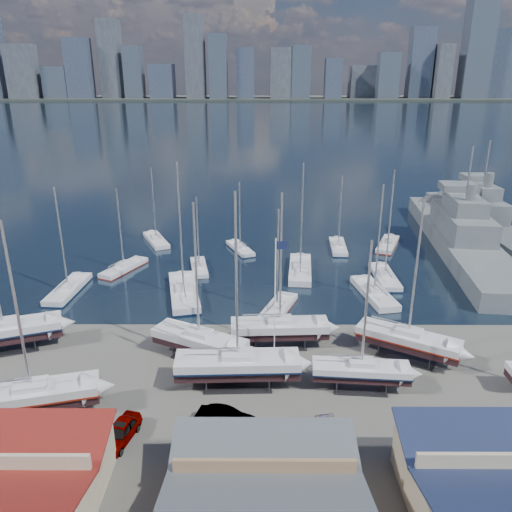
{
  "coord_description": "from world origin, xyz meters",
  "views": [
    {
      "loc": [
        -0.45,
        -51.39,
        27.1
      ],
      "look_at": [
        -0.69,
        8.0,
        5.54
      ],
      "focal_mm": 35.0,
      "sensor_mm": 36.0,
      "label": 1
    }
  ],
  "objects_px": {
    "sailboat_cradle_0": "(4,332)",
    "flagpole": "(276,293)",
    "car_a": "(120,432)",
    "naval_ship_west": "(478,219)",
    "naval_ship_east": "(460,238)"
  },
  "relations": [
    {
      "from": "naval_ship_west",
      "to": "sailboat_cradle_0",
      "type": "bearing_deg",
      "value": 123.32
    },
    {
      "from": "sailboat_cradle_0",
      "to": "flagpole",
      "type": "relative_size",
      "value": 1.38
    },
    {
      "from": "car_a",
      "to": "flagpole",
      "type": "bearing_deg",
      "value": 56.34
    },
    {
      "from": "naval_ship_east",
      "to": "car_a",
      "type": "relative_size",
      "value": 10.82
    },
    {
      "from": "flagpole",
      "to": "sailboat_cradle_0",
      "type": "bearing_deg",
      "value": 175.22
    },
    {
      "from": "sailboat_cradle_0",
      "to": "naval_ship_east",
      "type": "xyz_separation_m",
      "value": [
        59.7,
        33.11,
        -0.51
      ]
    },
    {
      "from": "naval_ship_west",
      "to": "car_a",
      "type": "bearing_deg",
      "value": 138.04
    },
    {
      "from": "sailboat_cradle_0",
      "to": "naval_ship_west",
      "type": "relative_size",
      "value": 0.44
    },
    {
      "from": "naval_ship_west",
      "to": "naval_ship_east",
      "type": "bearing_deg",
      "value": 145.94
    },
    {
      "from": "car_a",
      "to": "flagpole",
      "type": "distance_m",
      "value": 18.25
    },
    {
      "from": "sailboat_cradle_0",
      "to": "naval_ship_west",
      "type": "distance_m",
      "value": 81.3
    },
    {
      "from": "sailboat_cradle_0",
      "to": "flagpole",
      "type": "distance_m",
      "value": 28.6
    },
    {
      "from": "sailboat_cradle_0",
      "to": "flagpole",
      "type": "bearing_deg",
      "value": -25.27
    },
    {
      "from": "sailboat_cradle_0",
      "to": "flagpole",
      "type": "xyz_separation_m",
      "value": [
        27.98,
        -2.34,
        5.43
      ]
    },
    {
      "from": "sailboat_cradle_0",
      "to": "car_a",
      "type": "xyz_separation_m",
      "value": [
        15.45,
        -13.73,
        -1.38
      ]
    }
  ]
}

